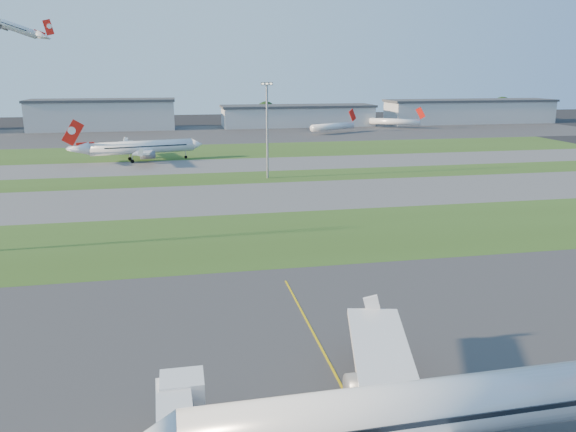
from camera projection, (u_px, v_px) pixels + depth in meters
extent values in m
plane|color=black|center=(294.00, 407.00, 49.23)|extent=(700.00, 700.00, 0.00)
cube|color=#333335|center=(294.00, 407.00, 49.23)|extent=(300.00, 70.00, 0.01)
cube|color=#314C19|center=(234.00, 239.00, 98.63)|extent=(300.00, 34.00, 0.01)
cube|color=#515154|center=(220.00, 198.00, 129.98)|extent=(300.00, 32.00, 0.01)
cube|color=#314C19|center=(213.00, 179.00, 153.73)|extent=(300.00, 18.00, 0.01)
cube|color=#515154|center=(208.00, 166.00, 174.63)|extent=(300.00, 26.00, 0.01)
cube|color=#314C19|center=(203.00, 152.00, 205.98)|extent=(300.00, 40.00, 0.01)
cube|color=#333335|center=(197.00, 134.00, 262.98)|extent=(400.00, 80.00, 0.01)
cube|color=gold|center=(349.00, 400.00, 50.16)|extent=(0.25, 60.00, 0.02)
cube|color=white|center=(183.00, 394.00, 43.98)|extent=(3.40, 3.00, 3.00)
cylinder|color=white|center=(414.00, 411.00, 40.57)|extent=(33.76, 4.88, 4.27)
cube|color=white|center=(383.00, 357.00, 49.45)|extent=(8.70, 17.54, 1.73)
cylinder|color=slate|center=(374.00, 386.00, 47.07)|extent=(4.76, 2.67, 2.58)
cylinder|color=white|center=(142.00, 147.00, 182.98)|extent=(32.93, 10.91, 4.15)
cube|color=red|center=(73.00, 133.00, 173.67)|extent=(7.01, 1.85, 8.27)
cube|color=white|center=(135.00, 146.00, 190.48)|extent=(11.62, 16.89, 1.69)
cube|color=white|center=(143.00, 152.00, 174.92)|extent=(5.47, 16.55, 1.69)
cylinder|color=slate|center=(141.00, 150.00, 189.27)|extent=(5.01, 3.42, 2.51)
cylinder|color=slate|center=(148.00, 155.00, 177.98)|extent=(5.01, 3.42, 2.51)
cylinder|color=white|center=(2.00, 23.00, 238.96)|extent=(28.30, 3.83, 3.58)
cube|color=red|center=(45.00, 12.00, 241.26)|extent=(6.12, 0.38, 7.13)
cube|color=white|center=(9.00, 26.00, 246.41)|extent=(7.42, 14.73, 1.46)
cylinder|color=slate|center=(5.00, 28.00, 244.43)|extent=(3.98, 2.20, 2.17)
cylinder|color=white|center=(333.00, 127.00, 265.58)|extent=(24.47, 15.01, 3.20)
cube|color=red|center=(352.00, 115.00, 272.31)|extent=(4.71, 2.69, 6.16)
cylinder|color=white|center=(395.00, 122.00, 291.48)|extent=(23.66, 16.65, 3.20)
cube|color=red|center=(420.00, 113.00, 285.70)|extent=(4.53, 3.03, 6.16)
cylinder|color=gray|center=(267.00, 133.00, 151.51)|extent=(0.60, 0.60, 25.00)
cube|color=gray|center=(267.00, 84.00, 148.29)|extent=(3.20, 0.50, 0.80)
cube|color=#FFF2CC|center=(267.00, 84.00, 148.29)|extent=(2.80, 0.70, 0.35)
cube|color=#ACAFB4|center=(103.00, 116.00, 281.31)|extent=(70.00, 22.00, 14.00)
cube|color=#383A3F|center=(102.00, 100.00, 279.41)|extent=(71.40, 23.00, 1.20)
cube|color=#ACAFB4|center=(298.00, 117.00, 300.52)|extent=(80.00, 22.00, 10.00)
cube|color=#383A3F|center=(298.00, 106.00, 299.12)|extent=(81.60, 23.00, 1.20)
cube|color=#ACAFB4|center=(469.00, 112.00, 318.98)|extent=(95.00, 22.00, 12.00)
cube|color=#383A3F|center=(470.00, 100.00, 317.33)|extent=(96.90, 23.00, 1.20)
cylinder|color=black|center=(155.00, 123.00, 297.74)|extent=(1.00, 1.00, 3.60)
sphere|color=black|center=(155.00, 116.00, 296.73)|extent=(9.90, 9.90, 9.90)
cylinder|color=black|center=(266.00, 120.00, 311.74)|extent=(1.00, 1.00, 4.20)
sphere|color=black|center=(266.00, 112.00, 310.56)|extent=(11.55, 11.55, 11.55)
cylinder|color=black|center=(395.00, 119.00, 323.92)|extent=(1.00, 1.00, 3.80)
sphere|color=black|center=(395.00, 112.00, 322.86)|extent=(10.45, 10.45, 10.45)
cylinder|color=black|center=(501.00, 116.00, 340.72)|extent=(1.00, 1.00, 4.60)
sphere|color=black|center=(502.00, 107.00, 339.43)|extent=(12.65, 12.65, 12.65)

